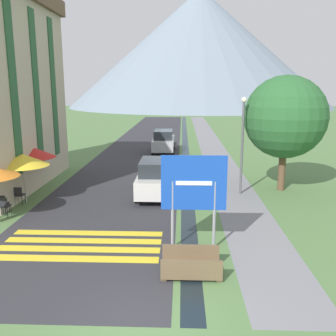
{
  "coord_description": "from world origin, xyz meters",
  "views": [
    {
      "loc": [
        0.91,
        -7.39,
        5.26
      ],
      "look_at": [
        0.25,
        10.0,
        1.49
      ],
      "focal_mm": 40.0,
      "sensor_mm": 36.0,
      "label": 1
    }
  ],
  "objects_px": {
    "cafe_chair_near_left": "(4,205)",
    "footbridge": "(191,266)",
    "cafe_umbrella_rear_red": "(32,152)",
    "person_standing_terrace": "(18,177)",
    "road_sign": "(194,189)",
    "person_seated_near": "(1,195)",
    "cafe_umbrella_middle_yellow": "(23,160)",
    "parked_car_far": "(164,141)",
    "tree_by_path": "(285,117)",
    "parked_car_near": "(155,178)",
    "cafe_chair_near_right": "(2,203)",
    "cafe_chair_far_right": "(22,186)",
    "cafe_chair_middle": "(19,194)",
    "streetlamp": "(243,137)"
  },
  "relations": [
    {
      "from": "cafe_chair_near_left",
      "to": "footbridge",
      "type": "bearing_deg",
      "value": -47.52
    },
    {
      "from": "cafe_umbrella_rear_red",
      "to": "person_standing_terrace",
      "type": "relative_size",
      "value": 1.34
    },
    {
      "from": "road_sign",
      "to": "person_seated_near",
      "type": "xyz_separation_m",
      "value": [
        -8.27,
        3.72,
        -1.37
      ]
    },
    {
      "from": "footbridge",
      "to": "cafe_chair_near_left",
      "type": "bearing_deg",
      "value": 149.3
    },
    {
      "from": "cafe_umbrella_middle_yellow",
      "to": "cafe_umbrella_rear_red",
      "type": "relative_size",
      "value": 0.97
    },
    {
      "from": "parked_car_far",
      "to": "tree_by_path",
      "type": "height_order",
      "value": "tree_by_path"
    },
    {
      "from": "parked_car_far",
      "to": "cafe_umbrella_middle_yellow",
      "type": "height_order",
      "value": "cafe_umbrella_middle_yellow"
    },
    {
      "from": "footbridge",
      "to": "parked_car_near",
      "type": "xyz_separation_m",
      "value": [
        -1.6,
        7.87,
        0.68
      ]
    },
    {
      "from": "footbridge",
      "to": "person_standing_terrace",
      "type": "bearing_deg",
      "value": 138.49
    },
    {
      "from": "cafe_chair_near_right",
      "to": "person_seated_near",
      "type": "distance_m",
      "value": 0.73
    },
    {
      "from": "road_sign",
      "to": "tree_by_path",
      "type": "height_order",
      "value": "tree_by_path"
    },
    {
      "from": "cafe_chair_near_right",
      "to": "tree_by_path",
      "type": "bearing_deg",
      "value": 47.2
    },
    {
      "from": "tree_by_path",
      "to": "cafe_chair_far_right",
      "type": "bearing_deg",
      "value": -172.59
    },
    {
      "from": "footbridge",
      "to": "parked_car_far",
      "type": "height_order",
      "value": "parked_car_far"
    },
    {
      "from": "parked_car_near",
      "to": "road_sign",
      "type": "bearing_deg",
      "value": -74.51
    },
    {
      "from": "person_seated_near",
      "to": "person_standing_terrace",
      "type": "height_order",
      "value": "person_standing_terrace"
    },
    {
      "from": "person_seated_near",
      "to": "tree_by_path",
      "type": "distance_m",
      "value": 13.91
    },
    {
      "from": "cafe_chair_near_right",
      "to": "cafe_umbrella_rear_red",
      "type": "distance_m",
      "value": 4.1
    },
    {
      "from": "cafe_chair_near_left",
      "to": "cafe_umbrella_rear_red",
      "type": "bearing_deg",
      "value": 78.14
    },
    {
      "from": "parked_car_near",
      "to": "cafe_chair_middle",
      "type": "relative_size",
      "value": 4.93
    },
    {
      "from": "streetlamp",
      "to": "cafe_chair_near_right",
      "type": "bearing_deg",
      "value": -161.25
    },
    {
      "from": "person_seated_near",
      "to": "cafe_umbrella_rear_red",
      "type": "bearing_deg",
      "value": 86.34
    },
    {
      "from": "footbridge",
      "to": "person_standing_terrace",
      "type": "relative_size",
      "value": 0.95
    },
    {
      "from": "parked_car_near",
      "to": "streetlamp",
      "type": "bearing_deg",
      "value": 6.73
    },
    {
      "from": "cafe_umbrella_middle_yellow",
      "to": "streetlamp",
      "type": "relative_size",
      "value": 0.48
    },
    {
      "from": "cafe_chair_far_right",
      "to": "parked_car_far",
      "type": "bearing_deg",
      "value": 78.84
    },
    {
      "from": "cafe_chair_middle",
      "to": "tree_by_path",
      "type": "height_order",
      "value": "tree_by_path"
    },
    {
      "from": "person_seated_near",
      "to": "cafe_chair_far_right",
      "type": "bearing_deg",
      "value": 87.47
    },
    {
      "from": "footbridge",
      "to": "cafe_chair_far_right",
      "type": "bearing_deg",
      "value": 137.32
    },
    {
      "from": "footbridge",
      "to": "parked_car_far",
      "type": "xyz_separation_m",
      "value": [
        -1.81,
        20.58,
        0.68
      ]
    },
    {
      "from": "road_sign",
      "to": "footbridge",
      "type": "xyz_separation_m",
      "value": [
        -0.1,
        -1.73,
        -1.81
      ]
    },
    {
      "from": "cafe_chair_far_right",
      "to": "cafe_umbrella_middle_yellow",
      "type": "xyz_separation_m",
      "value": [
        0.55,
        -0.93,
        1.5
      ]
    },
    {
      "from": "cafe_chair_middle",
      "to": "cafe_umbrella_rear_red",
      "type": "xyz_separation_m",
      "value": [
        -0.28,
        2.51,
        1.48
      ]
    },
    {
      "from": "cafe_chair_near_right",
      "to": "person_seated_near",
      "type": "bearing_deg",
      "value": 146.92
    },
    {
      "from": "cafe_umbrella_middle_yellow",
      "to": "person_standing_terrace",
      "type": "distance_m",
      "value": 1.32
    },
    {
      "from": "footbridge",
      "to": "cafe_chair_near_left",
      "type": "xyz_separation_m",
      "value": [
        -7.6,
        4.51,
        0.29
      ]
    },
    {
      "from": "cafe_chair_far_right",
      "to": "cafe_chair_near_left",
      "type": "bearing_deg",
      "value": -66.45
    },
    {
      "from": "parked_car_near",
      "to": "streetlamp",
      "type": "xyz_separation_m",
      "value": [
        4.27,
        0.5,
        1.96
      ]
    },
    {
      "from": "cafe_chair_near_right",
      "to": "cafe_umbrella_middle_yellow",
      "type": "xyz_separation_m",
      "value": [
        0.3,
        1.71,
        1.5
      ]
    },
    {
      "from": "parked_car_far",
      "to": "tree_by_path",
      "type": "distance_m",
      "value": 13.56
    },
    {
      "from": "parked_car_near",
      "to": "parked_car_far",
      "type": "distance_m",
      "value": 12.71
    },
    {
      "from": "cafe_chair_near_right",
      "to": "cafe_umbrella_rear_red",
      "type": "relative_size",
      "value": 0.36
    },
    {
      "from": "parked_car_near",
      "to": "cafe_chair_near_left",
      "type": "distance_m",
      "value": 6.89
    },
    {
      "from": "parked_car_far",
      "to": "person_standing_terrace",
      "type": "distance_m",
      "value": 14.8
    },
    {
      "from": "road_sign",
      "to": "cafe_umbrella_rear_red",
      "type": "distance_m",
      "value": 10.62
    },
    {
      "from": "person_seated_near",
      "to": "streetlamp",
      "type": "distance_m",
      "value": 11.43
    },
    {
      "from": "cafe_umbrella_rear_red",
      "to": "tree_by_path",
      "type": "xyz_separation_m",
      "value": [
        12.84,
        0.49,
        1.79
      ]
    },
    {
      "from": "parked_car_near",
      "to": "cafe_umbrella_middle_yellow",
      "type": "bearing_deg",
      "value": -167.16
    },
    {
      "from": "footbridge",
      "to": "cafe_chair_near_left",
      "type": "relative_size",
      "value": 2.0
    },
    {
      "from": "footbridge",
      "to": "cafe_umbrella_rear_red",
      "type": "relative_size",
      "value": 0.71
    }
  ]
}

